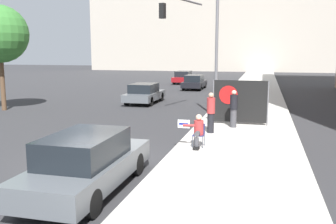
% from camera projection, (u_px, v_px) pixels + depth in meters
% --- Properties ---
extents(ground_plane, '(160.00, 160.00, 0.00)m').
position_uv_depth(ground_plane, '(99.00, 165.00, 11.71)').
color(ground_plane, '#303033').
extents(sidewalk_curb, '(4.45, 90.00, 0.16)m').
position_uv_depth(sidewalk_curb, '(251.00, 104.00, 25.02)').
color(sidewalk_curb, beige).
rests_on(sidewalk_curb, ground_plane).
extents(seated_protester, '(0.95, 0.77, 1.17)m').
position_uv_depth(seated_protester, '(198.00, 130.00, 13.23)').
color(seated_protester, '#474C56').
rests_on(seated_protester, sidewalk_curb).
extents(jogger_on_sidewalk, '(0.34, 0.34, 1.69)m').
position_uv_depth(jogger_on_sidewalk, '(211.00, 112.00, 15.54)').
color(jogger_on_sidewalk, black).
rests_on(jogger_on_sidewalk, sidewalk_curb).
extents(pedestrian_behind, '(0.34, 0.34, 1.67)m').
position_uv_depth(pedestrian_behind, '(234.00, 108.00, 16.68)').
color(pedestrian_behind, '#424247').
rests_on(pedestrian_behind, sidewalk_curb).
extents(protest_banner, '(2.55, 0.06, 2.05)m').
position_uv_depth(protest_banner, '(240.00, 101.00, 17.31)').
color(protest_banner, slate).
rests_on(protest_banner, sidewalk_curb).
extents(traffic_light_pole, '(3.46, 3.22, 6.35)m').
position_uv_depth(traffic_light_pole, '(196.00, 34.00, 20.24)').
color(traffic_light_pole, slate).
rests_on(traffic_light_pole, sidewalk_curb).
extents(parked_car_curbside, '(1.80, 4.69, 1.51)m').
position_uv_depth(parked_car_curbside, '(87.00, 163.00, 9.42)').
color(parked_car_curbside, '#565B60').
rests_on(parked_car_curbside, ground_plane).
extents(car_on_road_nearest, '(1.85, 4.22, 1.37)m').
position_uv_depth(car_on_road_nearest, '(144.00, 93.00, 25.68)').
color(car_on_road_nearest, '#565B60').
rests_on(car_on_road_nearest, ground_plane).
extents(car_on_road_midblock, '(1.77, 4.42, 1.36)m').
position_uv_depth(car_on_road_midblock, '(194.00, 82.00, 35.35)').
color(car_on_road_midblock, black).
rests_on(car_on_road_midblock, ground_plane).
extents(car_on_road_distant, '(1.79, 4.32, 1.39)m').
position_uv_depth(car_on_road_distant, '(184.00, 77.00, 41.77)').
color(car_on_road_distant, maroon).
rests_on(car_on_road_distant, ground_plane).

